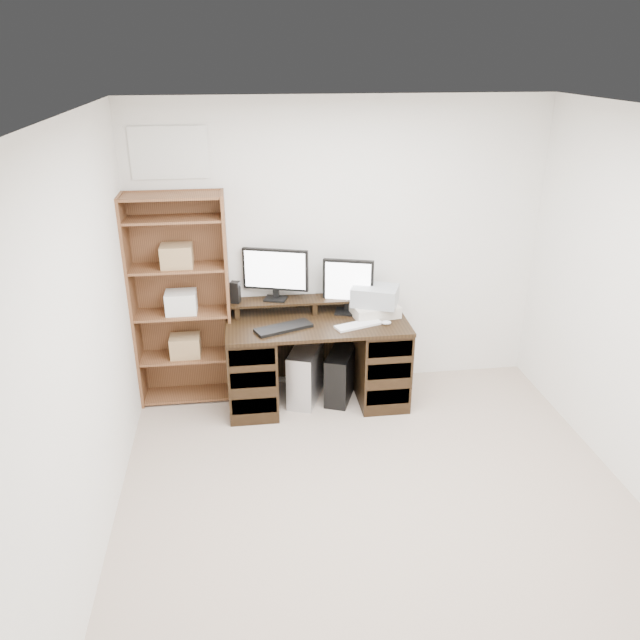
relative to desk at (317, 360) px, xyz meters
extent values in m
cube|color=#BFA895|center=(0.25, -1.64, -0.40)|extent=(3.50, 4.00, 0.02)
cube|color=white|center=(0.25, -1.64, 2.12)|extent=(3.50, 4.00, 0.02)
cube|color=white|center=(0.25, 0.37, 0.86)|extent=(3.50, 0.02, 2.50)
cube|color=white|center=(-1.51, -1.64, 0.86)|extent=(0.02, 4.00, 2.50)
cube|color=white|center=(-1.10, 0.35, 1.69)|extent=(0.60, 0.01, 0.40)
cube|color=black|center=(0.00, -0.01, 0.35)|extent=(1.50, 0.70, 0.03)
cube|color=black|center=(-0.55, -0.01, -0.03)|extent=(0.40, 0.66, 0.72)
cube|color=black|center=(0.55, -0.01, -0.03)|extent=(0.40, 0.66, 0.72)
cube|color=black|center=(0.00, 0.32, 0.01)|extent=(1.48, 0.02, 0.65)
cube|color=black|center=(-0.55, -0.34, -0.21)|extent=(0.36, 0.01, 0.14)
cube|color=black|center=(-0.55, -0.34, 0.03)|extent=(0.36, 0.01, 0.14)
cube|color=black|center=(-0.55, -0.34, 0.23)|extent=(0.36, 0.01, 0.14)
cube|color=black|center=(0.55, -0.34, -0.21)|extent=(0.36, 0.01, 0.14)
cube|color=black|center=(0.55, -0.34, 0.03)|extent=(0.36, 0.01, 0.14)
cube|color=black|center=(0.55, -0.34, 0.23)|extent=(0.36, 0.01, 0.14)
cube|color=black|center=(-0.65, 0.21, 0.41)|extent=(0.04, 0.20, 0.10)
cube|color=black|center=(0.00, 0.21, 0.41)|extent=(0.04, 0.20, 0.10)
cube|color=black|center=(0.65, 0.21, 0.41)|extent=(0.04, 0.20, 0.10)
cube|color=black|center=(0.00, 0.21, 0.47)|extent=(1.40, 0.22, 0.02)
cube|color=black|center=(-0.32, 0.22, 0.49)|extent=(0.22, 0.19, 0.02)
cube|color=black|center=(-0.32, 0.24, 0.55)|extent=(0.06, 0.04, 0.10)
cube|color=black|center=(-0.32, 0.24, 0.74)|extent=(0.54, 0.20, 0.35)
cube|color=white|center=(-0.32, 0.22, 0.74)|extent=(0.49, 0.16, 0.31)
cube|color=black|center=(0.28, 0.14, 0.37)|extent=(0.24, 0.21, 0.02)
cube|color=black|center=(0.29, 0.16, 0.43)|extent=(0.06, 0.05, 0.11)
cube|color=black|center=(0.29, 0.16, 0.64)|extent=(0.42, 0.16, 0.37)
cube|color=white|center=(0.28, 0.14, 0.64)|extent=(0.37, 0.11, 0.32)
cube|color=black|center=(-0.66, 0.20, 0.57)|extent=(0.09, 0.09, 0.18)
cube|color=black|center=(-0.28, -0.13, 0.37)|extent=(0.49, 0.31, 0.03)
cube|color=white|center=(0.32, -0.15, 0.37)|extent=(0.41, 0.24, 0.02)
ellipsoid|color=silver|center=(0.55, -0.15, 0.38)|extent=(0.10, 0.08, 0.03)
cube|color=beige|center=(0.50, 0.07, 0.41)|extent=(0.42, 0.34, 0.10)
cube|color=#9FA5AA|center=(0.50, 0.07, 0.54)|extent=(0.44, 0.39, 0.16)
cube|color=#B9BBC0|center=(-0.09, 0.03, -0.15)|extent=(0.37, 0.53, 0.48)
cube|color=black|center=(0.21, 0.01, -0.17)|extent=(0.34, 0.48, 0.44)
cube|color=#19FF33|center=(0.13, -0.19, -0.08)|extent=(0.01, 0.01, 0.01)
cube|color=brown|center=(-1.49, 0.19, 0.51)|extent=(0.02, 0.30, 1.80)
cube|color=brown|center=(-0.72, 0.19, 0.51)|extent=(0.02, 0.30, 1.80)
cube|color=brown|center=(-1.10, 0.33, 0.51)|extent=(0.80, 0.01, 1.80)
cube|color=brown|center=(-1.10, 0.19, -0.36)|extent=(0.75, 0.28, 0.02)
cube|color=brown|center=(-1.10, 0.19, 0.01)|extent=(0.75, 0.28, 0.02)
cube|color=brown|center=(-1.10, 0.19, 0.41)|extent=(0.75, 0.28, 0.02)
cube|color=brown|center=(-1.10, 0.19, 0.81)|extent=(0.75, 0.28, 0.02)
cube|color=brown|center=(-1.10, 0.19, 1.21)|extent=(0.75, 0.28, 0.02)
cube|color=brown|center=(-1.10, 0.19, 1.39)|extent=(0.75, 0.28, 0.02)
cube|color=#A07F54|center=(-1.10, 0.19, 0.11)|extent=(0.25, 0.20, 0.18)
cube|color=white|center=(-1.10, 0.19, 0.51)|extent=(0.25, 0.20, 0.18)
cube|color=#A07F54|center=(-1.10, 0.19, 0.91)|extent=(0.25, 0.20, 0.18)
camera|label=1|loc=(-0.59, -4.69, 2.43)|focal=35.00mm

